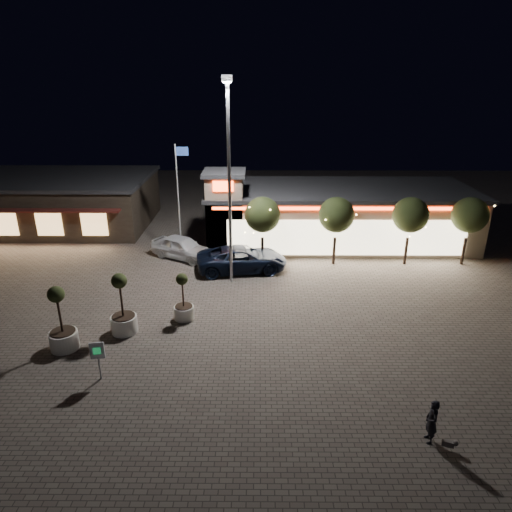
{
  "coord_description": "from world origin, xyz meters",
  "views": [
    {
      "loc": [
        3.75,
        -18.67,
        12.32
      ],
      "look_at": [
        3.59,
        6.0,
        2.55
      ],
      "focal_mm": 32.0,
      "sensor_mm": 36.0,
      "label": 1
    }
  ],
  "objects_px": {
    "white_sedan": "(182,247)",
    "planter_left": "(123,314)",
    "pedestrian": "(432,422)",
    "planter_mid": "(62,330)",
    "valet_sign": "(98,354)",
    "pickup_truck": "(242,259)"
  },
  "relations": [
    {
      "from": "white_sedan",
      "to": "planter_left",
      "type": "distance_m",
      "value": 10.36
    },
    {
      "from": "pedestrian",
      "to": "planter_mid",
      "type": "bearing_deg",
      "value": -111.68
    },
    {
      "from": "planter_left",
      "to": "valet_sign",
      "type": "height_order",
      "value": "planter_left"
    },
    {
      "from": "white_sedan",
      "to": "planter_mid",
      "type": "bearing_deg",
      "value": -167.97
    },
    {
      "from": "pickup_truck",
      "to": "planter_left",
      "type": "xyz_separation_m",
      "value": [
        -5.76,
        -8.04,
        0.18
      ]
    },
    {
      "from": "pickup_truck",
      "to": "white_sedan",
      "type": "xyz_separation_m",
      "value": [
        -4.38,
        2.23,
        -0.02
      ]
    },
    {
      "from": "pickup_truck",
      "to": "valet_sign",
      "type": "bearing_deg",
      "value": 145.47
    },
    {
      "from": "valet_sign",
      "to": "planter_mid",
      "type": "bearing_deg",
      "value": 136.49
    },
    {
      "from": "pedestrian",
      "to": "planter_mid",
      "type": "xyz_separation_m",
      "value": [
        -15.55,
        5.93,
        0.16
      ]
    },
    {
      "from": "pedestrian",
      "to": "planter_mid",
      "type": "distance_m",
      "value": 16.64
    },
    {
      "from": "planter_mid",
      "to": "valet_sign",
      "type": "xyz_separation_m",
      "value": [
        2.5,
        -2.38,
        0.26
      ]
    },
    {
      "from": "white_sedan",
      "to": "planter_left",
      "type": "relative_size",
      "value": 1.46
    },
    {
      "from": "planter_left",
      "to": "planter_mid",
      "type": "relative_size",
      "value": 0.99
    },
    {
      "from": "white_sedan",
      "to": "pickup_truck",
      "type": "bearing_deg",
      "value": -86.8
    },
    {
      "from": "planter_left",
      "to": "planter_mid",
      "type": "bearing_deg",
      "value": -148.1
    },
    {
      "from": "planter_left",
      "to": "white_sedan",
      "type": "bearing_deg",
      "value": 82.3
    },
    {
      "from": "valet_sign",
      "to": "white_sedan",
      "type": "bearing_deg",
      "value": 84.51
    },
    {
      "from": "pedestrian",
      "to": "valet_sign",
      "type": "relative_size",
      "value": 0.95
    },
    {
      "from": "pedestrian",
      "to": "planter_left",
      "type": "distance_m",
      "value": 15.06
    },
    {
      "from": "pickup_truck",
      "to": "white_sedan",
      "type": "distance_m",
      "value": 4.91
    },
    {
      "from": "pickup_truck",
      "to": "planter_left",
      "type": "relative_size",
      "value": 1.84
    },
    {
      "from": "planter_left",
      "to": "valet_sign",
      "type": "distance_m",
      "value": 3.93
    }
  ]
}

